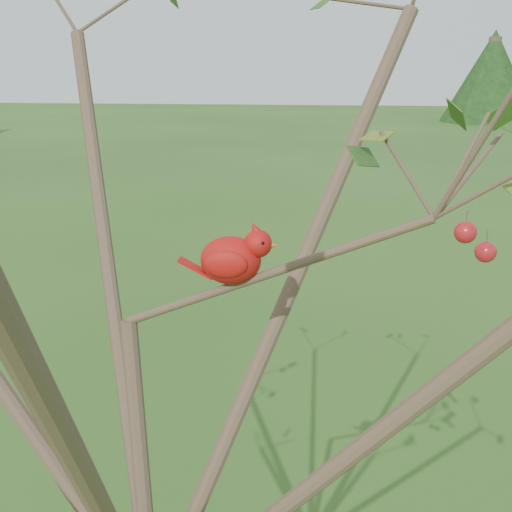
# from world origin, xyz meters

# --- Properties ---
(crabapple_tree) EXTENTS (2.35, 2.05, 2.95)m
(crabapple_tree) POSITION_xyz_m (0.03, -0.02, 2.12)
(crabapple_tree) COLOR #423123
(crabapple_tree) RESTS_ON ground
(cardinal) EXTENTS (0.20, 0.10, 0.14)m
(cardinal) POSITION_xyz_m (0.18, 0.08, 2.10)
(cardinal) COLOR #A70E0F
(cardinal) RESTS_ON ground
(distant_trees) EXTENTS (37.29, 16.01, 3.88)m
(distant_trees) POSITION_xyz_m (1.02, 24.06, 1.65)
(distant_trees) COLOR #423123
(distant_trees) RESTS_ON ground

